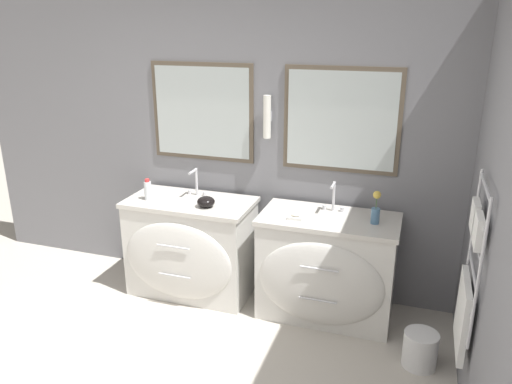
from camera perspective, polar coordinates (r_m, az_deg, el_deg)
name	(u,v)px	position (r m, az deg, el deg)	size (l,w,h in m)	color
wall_back	(244,140)	(4.25, -1.34, 5.93)	(5.25, 0.14, 2.60)	slate
wall_right	(498,217)	(2.92, 25.93, -2.58)	(0.13, 4.16, 2.60)	slate
vanity_left	(190,247)	(4.34, -7.57, -6.28)	(1.07, 0.62, 0.84)	silver
vanity_right	(326,268)	(4.01, 8.01, -8.56)	(1.07, 0.62, 0.84)	silver
faucet_left	(196,182)	(4.29, -6.91, 1.13)	(0.17, 0.15, 0.24)	silver
faucet_right	(333,197)	(3.95, 8.83, -0.54)	(0.17, 0.15, 0.24)	silver
toiletry_bottle	(148,190)	(4.26, -12.26, 0.21)	(0.06, 0.06, 0.18)	silver
amenity_bowl	(206,202)	(4.04, -5.74, -1.12)	(0.15, 0.15, 0.09)	black
flower_vase	(376,210)	(3.77, 13.53, -2.00)	(0.06, 0.06, 0.25)	teal
soap_dish	(296,217)	(3.79, 4.54, -2.86)	(0.11, 0.08, 0.04)	white
waste_bin	(420,349)	(3.77, 18.26, -16.64)	(0.24, 0.24, 0.26)	silver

